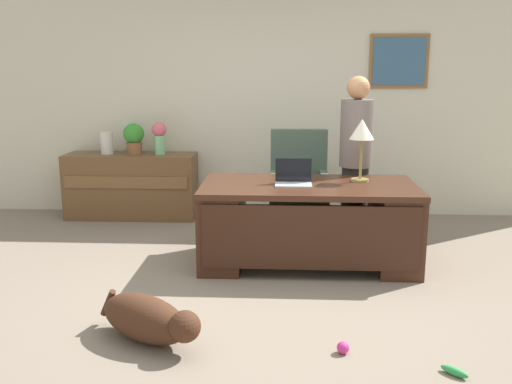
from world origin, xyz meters
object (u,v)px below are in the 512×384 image
object	(u,v)px
armchair	(299,189)
dog_lying	(149,319)
vase_empty	(107,143)
dog_toy_ball	(343,348)
person_standing	(356,160)
desk_lamp	(362,133)
desk	(308,221)
credenza	(132,186)
vase_with_flowers	(159,136)
dog_toy_plush	(454,371)
laptop	(293,178)
potted_plant	(134,137)

from	to	relation	value
armchair	dog_lying	world-z (taller)	armchair
vase_empty	dog_toy_ball	bearing A→B (deg)	-52.49
person_standing	desk_lamp	distance (m)	0.52
desk	armchair	xyz separation A→B (m)	(-0.07, 0.94, 0.09)
armchair	vase_empty	distance (m)	2.34
credenza	vase_with_flowers	xyz separation A→B (m)	(0.35, 0.00, 0.59)
armchair	dog_toy_plush	bearing A→B (deg)	-73.29
armchair	vase_empty	world-z (taller)	armchair
credenza	laptop	world-z (taller)	laptop
desk	potted_plant	distance (m)	2.57
desk	desk_lamp	world-z (taller)	desk_lamp
laptop	potted_plant	distance (m)	2.40
person_standing	dog_lying	xyz separation A→B (m)	(-1.56, -2.14, -0.71)
dog_lying	vase_with_flowers	xyz separation A→B (m)	(-0.59, 3.09, 0.82)
desk	person_standing	xyz separation A→B (m)	(0.48, 0.60, 0.46)
desk	person_standing	distance (m)	0.89
desk	armchair	world-z (taller)	armchair
person_standing	potted_plant	size ratio (longest dim) A/B	4.63
dog_lying	laptop	xyz separation A→B (m)	(0.94, 1.55, 0.63)
person_standing	vase_with_flowers	size ratio (longest dim) A/B	4.44
desk_lamp	desk	bearing A→B (deg)	-159.30
credenza	dog_toy_plush	xyz separation A→B (m)	(2.80, -3.41, -0.35)
dog_toy_ball	credenza	bearing A→B (deg)	124.36
person_standing	vase_with_flowers	world-z (taller)	person_standing
dog_toy_plush	person_standing	bearing A→B (deg)	97.00
dog_toy_plush	laptop	bearing A→B (deg)	116.11
person_standing	desk_lamp	world-z (taller)	person_standing
laptop	credenza	bearing A→B (deg)	140.62
laptop	vase_empty	xyz separation A→B (m)	(-2.15, 1.55, 0.10)
dog_toy_plush	dog_toy_ball	bearing A→B (deg)	160.06
person_standing	vase_empty	distance (m)	2.93
desk_lamp	vase_with_flowers	xyz separation A→B (m)	(-2.14, 1.37, -0.20)
laptop	vase_empty	distance (m)	2.65
desk	dog_toy_plush	bearing A→B (deg)	-67.37
armchair	dog_toy_plush	xyz separation A→B (m)	(0.84, -2.81, -0.47)
desk_lamp	dog_lying	bearing A→B (deg)	-132.03
vase_with_flowers	dog_toy_ball	xyz separation A→B (m)	(1.83, -3.19, -0.93)
desk_lamp	dog_toy_ball	world-z (taller)	desk_lamp
desk	dog_toy_ball	size ratio (longest dim) A/B	24.34
dog_lying	laptop	distance (m)	1.92
laptop	dog_toy_ball	bearing A→B (deg)	-79.76
person_standing	desk_lamp	xyz separation A→B (m)	(-0.01, -0.42, 0.31)
laptop	dog_toy_ball	distance (m)	1.83
vase_empty	dog_toy_ball	world-z (taller)	vase_empty
armchair	dog_toy_plush	distance (m)	2.97
dog_lying	dog_toy_ball	bearing A→B (deg)	-4.50
desk_lamp	credenza	bearing A→B (deg)	151.13
desk	vase_empty	size ratio (longest dim) A/B	7.30
credenza	dog_lying	size ratio (longest dim) A/B	1.96
desk	dog_lying	distance (m)	1.90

